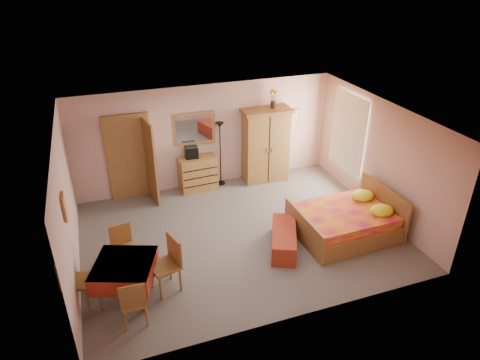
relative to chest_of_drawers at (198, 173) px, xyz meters
name	(u,v)px	position (x,y,z in m)	size (l,w,h in m)	color
floor	(240,235)	(0.31, -2.27, -0.43)	(6.50, 6.50, 0.00)	slate
ceiling	(240,119)	(0.31, -2.27, 2.17)	(6.50, 6.50, 0.00)	brown
wall_back	(206,136)	(0.31, 0.23, 0.87)	(6.50, 0.10, 2.60)	#C89C91
wall_front	(296,254)	(0.31, -4.77, 0.87)	(6.50, 0.10, 2.60)	#C89C91
wall_left	(67,210)	(-2.94, -2.27, 0.87)	(0.10, 5.00, 2.60)	#C89C91
wall_right	(378,158)	(3.56, -2.27, 0.87)	(0.10, 5.00, 2.60)	#C89C91
doorway	(130,158)	(-1.59, 0.20, 0.59)	(1.06, 0.12, 2.15)	#9E6B35
window	(348,133)	(3.52, -1.07, 1.02)	(0.08, 1.40, 1.95)	white
picture_left	(64,207)	(-2.91, -2.87, 1.27)	(0.04, 0.32, 0.42)	orange
picture_back	(293,116)	(2.66, 0.20, 1.12)	(0.30, 0.04, 0.40)	#D8BF59
chest_of_drawers	(198,173)	(0.00, 0.00, 0.00)	(0.92, 0.46, 0.87)	#A57338
wall_mirror	(194,129)	(0.00, 0.21, 1.12)	(1.04, 0.05, 0.82)	silver
stereo	(192,152)	(-0.13, 0.03, 0.58)	(0.31, 0.22, 0.29)	black
floor_lamp	(220,154)	(0.61, 0.06, 0.40)	(0.21, 0.21, 1.68)	black
wardrobe	(266,145)	(1.78, -0.07, 0.53)	(1.23, 0.64, 1.93)	olive
sunflower_vase	(273,99)	(1.96, -0.04, 1.73)	(0.19, 0.19, 0.47)	yellow
bed	(345,215)	(2.38, -2.96, 0.03)	(2.02, 1.59, 0.94)	#B81149
bench	(284,239)	(0.98, -3.00, -0.22)	(0.47, 1.27, 0.42)	maroon
dining_table	(126,279)	(-2.14, -3.34, -0.08)	(0.98, 0.98, 0.72)	maroon
chair_south	(134,300)	(-2.09, -3.98, 0.01)	(0.40, 0.40, 0.89)	olive
chair_north	(125,249)	(-2.08, -2.59, 0.01)	(0.40, 0.40, 0.89)	olive
chair_west	(78,281)	(-2.91, -3.26, 0.05)	(0.44, 0.44, 0.97)	olive
chair_east	(164,266)	(-1.48, -3.40, 0.08)	(0.47, 0.47, 1.03)	olive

